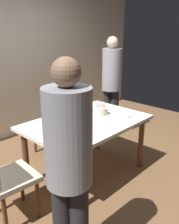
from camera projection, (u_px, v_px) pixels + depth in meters
name	position (u px, v px, depth m)	size (l,w,h in m)	color
ground	(87.00, 174.00, 3.24)	(6.40, 6.40, 0.00)	brown
back_wall	(4.00, 61.00, 4.01)	(6.40, 0.10, 2.60)	silver
dining_table	(87.00, 128.00, 3.03)	(1.48, 0.98, 0.75)	white
birthday_cake	(100.00, 111.00, 3.19)	(0.28, 0.28, 0.17)	silver
plate_near_celebrant	(75.00, 136.00, 2.57)	(0.22, 0.22, 0.01)	silver
plate_far_side	(70.00, 118.00, 3.09)	(0.22, 0.22, 0.01)	silver
plate_near_guest	(123.00, 115.00, 3.16)	(0.22, 0.22, 0.01)	silver
fork_near_celebrant	(64.00, 141.00, 2.46)	(0.18, 0.02, 0.01)	silver
fork_far_side	(59.00, 121.00, 2.99)	(0.18, 0.02, 0.01)	silver
fork_near_guest	(114.00, 119.00, 3.06)	(0.18, 0.02, 0.01)	silver
chair_spindle_back	(51.00, 124.00, 3.67)	(0.48, 0.48, 0.95)	#56331E
chair_upholstered	(2.00, 174.00, 2.30)	(0.48, 0.48, 0.95)	beige
person_celebrant	(69.00, 164.00, 1.67)	(0.32, 0.32, 1.66)	#262328
person_guest	(111.00, 81.00, 4.13)	(0.32, 0.32, 1.69)	#262328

